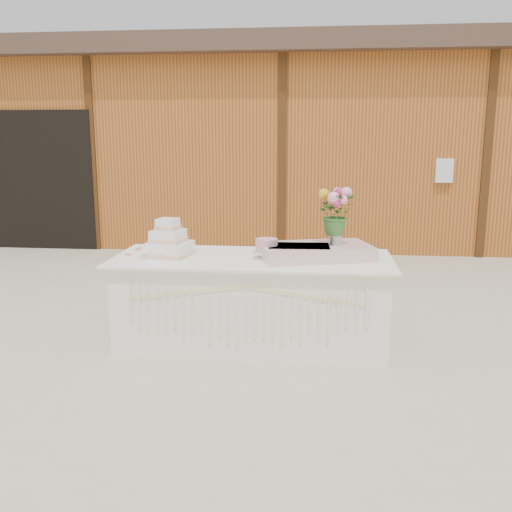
{
  "coord_description": "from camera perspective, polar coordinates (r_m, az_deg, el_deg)",
  "views": [
    {
      "loc": [
        0.55,
        -4.78,
        1.79
      ],
      "look_at": [
        0.0,
        0.3,
        0.72
      ],
      "focal_mm": 40.0,
      "sensor_mm": 36.0,
      "label": 1
    }
  ],
  "objects": [
    {
      "name": "pink_cake_stand",
      "position": [
        4.85,
        1.07,
        0.84
      ],
      "size": [
        0.24,
        0.24,
        0.17
      ],
      "color": "white",
      "rests_on": "cake_table"
    },
    {
      "name": "wedding_cake",
      "position": [
        5.02,
        -8.76,
        1.27
      ],
      "size": [
        0.42,
        0.42,
        0.33
      ],
      "rotation": [
        0.0,
        0.0,
        -0.18
      ],
      "color": "white",
      "rests_on": "cake_table"
    },
    {
      "name": "flower_vase",
      "position": [
        4.88,
        7.99,
        1.88
      ],
      "size": [
        0.1,
        0.1,
        0.14
      ],
      "primitive_type": "cylinder",
      "color": "#B9B9BE",
      "rests_on": "satin_runner"
    },
    {
      "name": "ground",
      "position": [
        5.13,
        -0.37,
        -8.58
      ],
      "size": [
        80.0,
        80.0,
        0.0
      ],
      "primitive_type": "plane",
      "color": "beige",
      "rests_on": "ground"
    },
    {
      "name": "satin_runner",
      "position": [
        4.9,
        5.95,
        0.44
      ],
      "size": [
        1.04,
        0.78,
        0.12
      ],
      "primitive_type": "cube",
      "rotation": [
        0.0,
        0.0,
        0.29
      ],
      "color": "beige",
      "rests_on": "cake_table"
    },
    {
      "name": "loose_flowers",
      "position": [
        5.25,
        -11.62,
        0.48
      ],
      "size": [
        0.15,
        0.35,
        0.02
      ],
      "primitive_type": null,
      "rotation": [
        0.0,
        0.0,
        0.03
      ],
      "color": "#D18092",
      "rests_on": "cake_table"
    },
    {
      "name": "barn",
      "position": [
        10.79,
        3.27,
        11.23
      ],
      "size": [
        12.6,
        4.6,
        3.3
      ],
      "color": "#AA6223",
      "rests_on": "ground"
    },
    {
      "name": "cake_table",
      "position": [
        5.01,
        -0.38,
        -4.45
      ],
      "size": [
        2.4,
        1.0,
        0.77
      ],
      "color": "white",
      "rests_on": "ground"
    },
    {
      "name": "bouquet",
      "position": [
        4.85,
        8.07,
        4.73
      ],
      "size": [
        0.35,
        0.32,
        0.35
      ],
      "primitive_type": "imported",
      "rotation": [
        0.0,
        0.0,
        0.16
      ],
      "color": "#386A2A",
      "rests_on": "flower_vase"
    }
  ]
}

